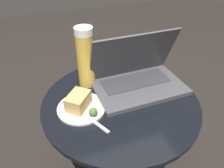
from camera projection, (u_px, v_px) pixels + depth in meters
table at (120, 129)px, 0.96m from camera, size 0.62×0.62×0.52m
laptop at (137, 76)px, 0.92m from camera, size 0.37×0.24×0.23m
beer_glass at (86, 58)px, 0.88m from camera, size 0.07×0.07×0.26m
snack_plate at (80, 105)px, 0.81m from camera, size 0.18×0.18×0.07m
fork at (86, 116)px, 0.79m from camera, size 0.10×0.19×0.00m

